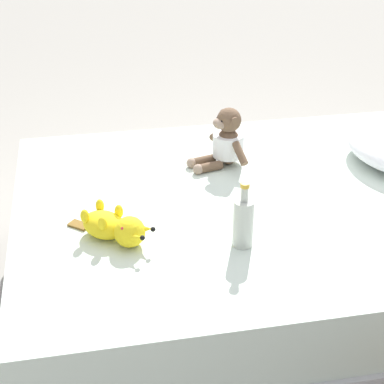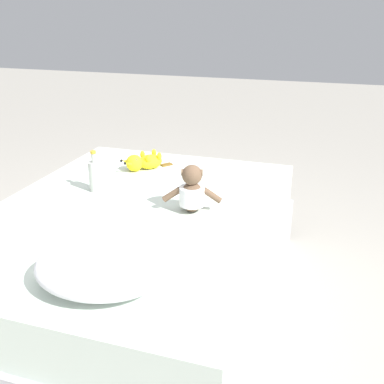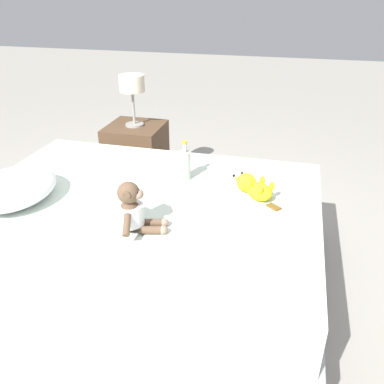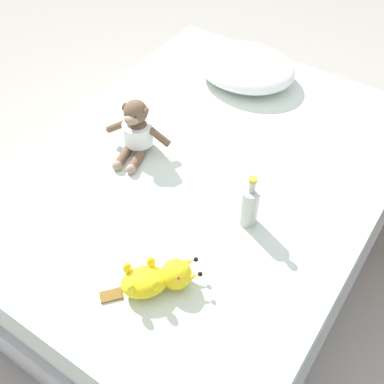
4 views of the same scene
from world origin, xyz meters
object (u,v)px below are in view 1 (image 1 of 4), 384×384
at_px(plush_monkey, 226,142).
at_px(bed, 259,257).
at_px(plush_yellow_creature, 115,227).
at_px(glass_bottle, 243,222).

bearing_deg(plush_monkey, bed, 14.42).
distance_m(bed, plush_yellow_creature, 0.66).
height_order(bed, glass_bottle, glass_bottle).
relative_size(bed, glass_bottle, 8.20).
bearing_deg(bed, plush_monkey, -165.58).
bearing_deg(bed, plush_yellow_creature, -71.63).
xyz_separation_m(bed, plush_monkey, (-0.28, -0.07, 0.37)).
height_order(bed, plush_yellow_creature, plush_yellow_creature).
bearing_deg(plush_yellow_creature, glass_bottle, 75.15).
xyz_separation_m(plush_monkey, plush_yellow_creature, (0.46, -0.47, -0.05)).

